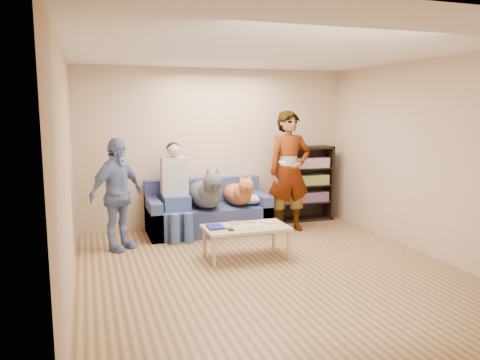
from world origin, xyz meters
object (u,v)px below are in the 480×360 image
object	(u,v)px
dog_gray	(206,192)
person_standing_right	(289,172)
notebook_blue	(215,227)
coffee_table	(246,230)
sofa	(208,214)
bookshelf	(304,182)
person_standing_left	(117,194)
person_seated	(176,187)
dog_tan	(239,193)
camera_silver	(234,223)

from	to	relation	value
dog_gray	person_standing_right	bearing A→B (deg)	-6.26
notebook_blue	coffee_table	xyz separation A→B (m)	(0.40, -0.05, -0.06)
sofa	coffee_table	world-z (taller)	sofa
person_standing_right	sofa	size ratio (longest dim) A/B	1.01
notebook_blue	bookshelf	size ratio (longest dim) A/B	0.20
notebook_blue	bookshelf	world-z (taller)	bookshelf
person_standing_left	person_standing_right	bearing A→B (deg)	-35.36
coffee_table	sofa	bearing A→B (deg)	95.91
notebook_blue	person_seated	world-z (taller)	person_seated
person_seated	coffee_table	distance (m)	1.53
sofa	dog_gray	bearing A→B (deg)	-107.73
dog_tan	coffee_table	world-z (taller)	dog_tan
person_standing_left	camera_silver	bearing A→B (deg)	-67.85
person_standing_left	person_seated	xyz separation A→B (m)	(0.89, 0.43, -0.01)
person_standing_left	bookshelf	xyz separation A→B (m)	(3.22, 0.79, -0.10)
bookshelf	person_standing_left	bearing A→B (deg)	-166.24
person_seated	bookshelf	bearing A→B (deg)	8.81
camera_silver	person_seated	size ratio (longest dim) A/B	0.07
person_standing_left	dog_tan	xyz separation A→B (m)	(1.89, 0.40, -0.16)
camera_silver	dog_gray	size ratio (longest dim) A/B	0.09
sofa	camera_silver	bearing A→B (deg)	-88.72
notebook_blue	dog_gray	xyz separation A→B (m)	(0.19, 1.20, 0.24)
person_standing_right	dog_gray	distance (m)	1.36
notebook_blue	camera_silver	bearing A→B (deg)	14.04
camera_silver	dog_tan	size ratio (longest dim) A/B	0.10
sofa	dog_gray	world-z (taller)	dog_gray
person_seated	dog_gray	world-z (taller)	person_seated
person_standing_right	person_standing_left	world-z (taller)	person_standing_right
camera_silver	dog_gray	distance (m)	1.15
person_standing_right	person_standing_left	bearing A→B (deg)	-174.59
person_standing_right	person_seated	size ratio (longest dim) A/B	1.30
notebook_blue	person_seated	distance (m)	1.34
person_standing_left	dog_tan	distance (m)	1.94
sofa	coffee_table	xyz separation A→B (m)	(0.15, -1.45, 0.09)
dog_gray	coffee_table	xyz separation A→B (m)	(0.21, -1.25, -0.30)
notebook_blue	camera_silver	distance (m)	0.29
person_standing_left	sofa	size ratio (longest dim) A/B	0.82
sofa	coffee_table	bearing A→B (deg)	-84.09
person_standing_left	person_seated	size ratio (longest dim) A/B	1.06
person_standing_right	notebook_blue	size ratio (longest dim) A/B	7.37
dog_tan	bookshelf	world-z (taller)	bookshelf
camera_silver	person_seated	world-z (taller)	person_seated
person_seated	dog_tan	distance (m)	1.01
sofa	person_seated	world-z (taller)	person_seated
camera_silver	bookshelf	distance (m)	2.37
person_standing_left	notebook_blue	size ratio (longest dim) A/B	6.00
sofa	dog_gray	xyz separation A→B (m)	(-0.06, -0.20, 0.39)
dog_tan	dog_gray	bearing A→B (deg)	-175.14
person_standing_right	dog_tan	distance (m)	0.87
camera_silver	bookshelf	xyz separation A→B (m)	(1.77, 1.56, 0.23)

